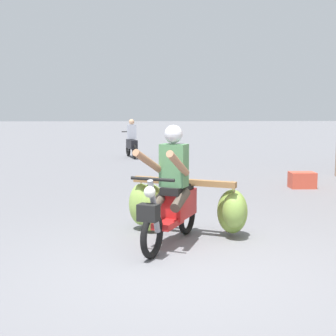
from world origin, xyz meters
name	(u,v)px	position (x,y,z in m)	size (l,w,h in m)	color
ground_plane	(187,269)	(0.00, 0.00, 0.00)	(120.00, 120.00, 0.00)	slate
motorbike_main_loaded	(177,202)	(-0.03, 1.34, 0.50)	(1.81, 2.02, 1.58)	black
motorbike_distant_ahead_left	(132,142)	(-1.06, 12.09, 0.57)	(0.62, 1.59, 1.40)	black
produce_crate	(302,180)	(3.03, 5.35, 0.18)	(0.56, 0.40, 0.36)	#CC4C38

